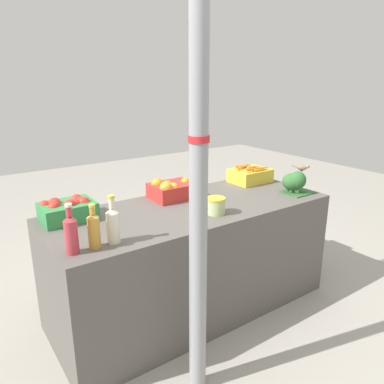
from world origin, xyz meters
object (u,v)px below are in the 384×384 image
Objects in this scene: broccoli_pile at (294,182)px; juice_bottle_amber at (94,230)px; orange_crate at (171,189)px; sparrow_bird at (302,167)px; juice_bottle_cloudy at (113,224)px; carrot_crate at (250,175)px; support_pole at (199,141)px; pickle_jar at (216,206)px; juice_bottle_ruby at (71,233)px; apple_crate at (68,209)px.

juice_bottle_amber reaches higher than broccoli_pile.
sparrow_bird is (0.86, -0.45, 0.13)m from orange_crate.
carrot_crate is at bearing 18.24° from juice_bottle_cloudy.
support_pole is 21.62× the size of sparrow_bird.
pickle_jar is 1.00× the size of sparrow_bird.
carrot_crate is at bearing 15.95° from juice_bottle_ruby.
juice_bottle_ruby reaches higher than sparrow_bird.
juice_bottle_amber reaches higher than orange_crate.
broccoli_pile is at bearing -162.82° from sparrow_bird.
juice_bottle_cloudy reaches higher than sparrow_bird.
juice_bottle_ruby is at bearing -118.87° from sparrow_bird.
support_pole is 21.64× the size of pickle_jar.
juice_bottle_cloudy is (-1.47, -0.05, 0.02)m from broccoli_pile.
orange_crate is 0.77m from carrot_crate.
juice_bottle_amber is at bearing -178.02° from broccoli_pile.
support_pole reaches higher than carrot_crate.
juice_bottle_cloudy is at bearing -79.19° from apple_crate.
juice_bottle_cloudy is (0.09, -0.47, 0.04)m from apple_crate.
carrot_crate is at bearing 31.45° from pickle_jar.
juice_bottle_cloudy is at bearing -0.00° from juice_bottle_ruby.
pickle_jar is at bearing 43.36° from support_pole.
juice_bottle_amber is at bearing -0.00° from juice_bottle_ruby.
juice_bottle_amber is 0.10m from juice_bottle_cloudy.
juice_bottle_amber reaches higher than sparrow_bird.
support_pole is 0.77m from juice_bottle_ruby.
orange_crate is (0.73, -0.00, 0.00)m from apple_crate.
pickle_jar is at bearing 2.75° from juice_bottle_cloudy.
carrot_crate is 0.42m from broccoli_pile.
sparrow_bird reaches higher than orange_crate.
orange_crate is 0.44m from pickle_jar.
support_pole is 1.36m from broccoli_pile.
juice_bottle_cloudy is (0.22, -0.00, -0.00)m from juice_bottle_ruby.
apple_crate is 1.35× the size of juice_bottle_amber.
broccoli_pile is (1.56, -0.41, 0.01)m from apple_crate.
orange_crate is 1.20× the size of juice_bottle_cloudy.
support_pole is 8.55× the size of carrot_crate.
sparrow_bird is at bearing 0.63° from juice_bottle_ruby.
orange_crate is 0.88m from juice_bottle_amber.
broccoli_pile is at bearing 2.11° from juice_bottle_cloudy.
sparrow_bird is (1.73, 0.02, 0.09)m from juice_bottle_ruby.
juice_bottle_ruby reaches higher than carrot_crate.
support_pole is 0.65m from juice_bottle_cloudy.
carrot_crate is 1.50m from juice_bottle_cloudy.
support_pole is 12.06× the size of broccoli_pile.
support_pole reaches higher than sparrow_bird.
juice_bottle_ruby is 1.73m from sparrow_bird.
orange_crate is 2.53× the size of sparrow_bird.
apple_crate is at bearing 88.27° from juice_bottle_amber.
apple_crate is 1.00× the size of orange_crate.
juice_bottle_amber is 0.89× the size of juice_bottle_cloudy.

